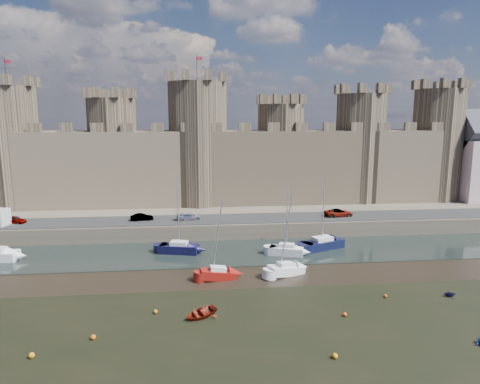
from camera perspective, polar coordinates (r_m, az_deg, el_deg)
The scene contains 22 objects.
ground at distance 39.58m, azimuth -8.03°, elevation -19.21°, with size 160.00×160.00×0.00m, color black.
water_channel at distance 61.61m, azimuth -7.17°, elevation -8.19°, with size 160.00×12.00×0.08m, color black.
quay at distance 96.22m, azimuth -6.68°, elevation -0.76°, with size 160.00×60.00×2.50m, color #4C443A.
road at distance 70.54m, azimuth -7.02°, elevation -3.70°, with size 160.00×7.00×0.10m, color black.
castle at distance 82.88m, azimuth -7.39°, elevation 4.75°, with size 108.50×11.00×29.00m.
car_0 at distance 76.55m, azimuth -27.81°, elevation -3.29°, with size 1.43×3.56×1.21m, color gray.
car_1 at distance 71.23m, azimuth -12.95°, elevation -3.30°, with size 1.26×3.61×1.19m, color gray.
car_2 at distance 70.39m, azimuth -6.82°, elevation -3.28°, with size 1.63×4.01×1.16m, color gray.
car_3 at distance 74.17m, azimuth 13.03°, elevation -2.72°, with size 2.21×4.79×1.33m, color gray.
sailboat_1 at distance 61.86m, azimuth -8.11°, elevation -7.36°, with size 5.74×3.30×10.82m.
sailboat_2 at distance 60.84m, azimuth 6.21°, elevation -7.65°, with size 5.02×3.17×10.11m.
sailboat_3 at distance 64.33m, azimuth 10.92°, elevation -6.75°, with size 6.91×4.82×11.30m.
sailboat_4 at distance 52.11m, azimuth -2.93°, elevation -10.78°, with size 4.48×2.20×10.05m.
sailboat_5 at distance 53.70m, azimuth 6.11°, elevation -10.19°, with size 5.05×3.57×10.17m.
dinghy_4 at distance 43.31m, azimuth -5.29°, elevation -15.90°, with size 2.40×0.70×3.36m, color maroon.
dinghy_7 at distance 52.67m, azimuth 26.19°, elevation -12.07°, with size 1.16×0.71×1.34m, color black.
buoy_0 at distance 41.53m, azimuth -18.98°, elevation -17.84°, with size 0.46×0.46×0.46m, color #E2620A.
buoy_1 at distance 44.74m, azimuth -11.20°, elevation -15.37°, with size 0.41×0.41×0.41m, color orange.
buoy_2 at distance 37.71m, azimuth 12.54°, elevation -20.55°, with size 0.47×0.47×0.47m, color orange.
buoy_3 at distance 49.89m, azimuth 18.81°, elevation -12.98°, with size 0.40×0.40×0.40m, color #DA4A09.
buoy_4 at distance 40.62m, azimuth -26.02°, elevation -18.99°, with size 0.49×0.49×0.49m, color orange.
buoy_5 at distance 44.59m, azimuth 13.79°, elevation -15.57°, with size 0.42×0.42×0.42m, color #EE4F0A.
Camera 1 is at (1.80, -34.49, 19.33)m, focal length 32.00 mm.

